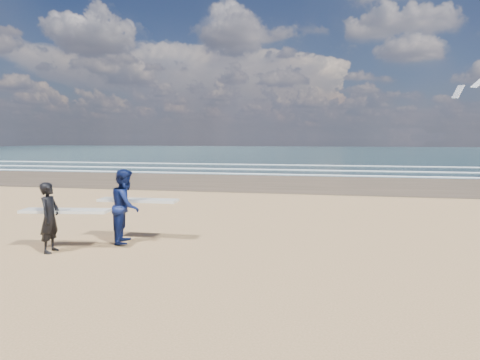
# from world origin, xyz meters

# --- Properties ---
(ocean) EXTENTS (220.00, 100.00, 0.02)m
(ocean) POSITION_xyz_m (20.00, 72.00, 0.01)
(ocean) COLOR #1A343A
(ocean) RESTS_ON ground
(surfer_near) EXTENTS (2.25, 1.11, 1.74)m
(surfer_near) POSITION_xyz_m (-0.03, 0.05, 0.89)
(surfer_near) COLOR black
(surfer_near) RESTS_ON ground
(surfer_far) EXTENTS (2.22, 1.21, 1.99)m
(surfer_far) POSITION_xyz_m (1.32, 1.32, 1.00)
(surfer_far) COLOR #0C1748
(surfer_far) RESTS_ON ground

